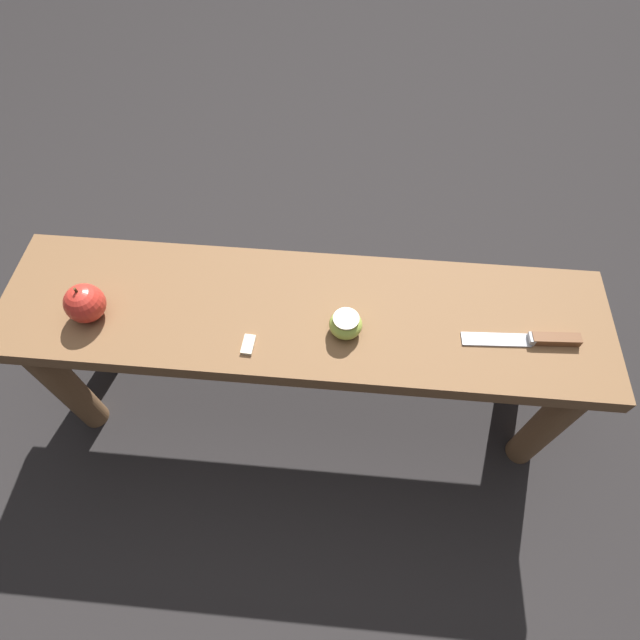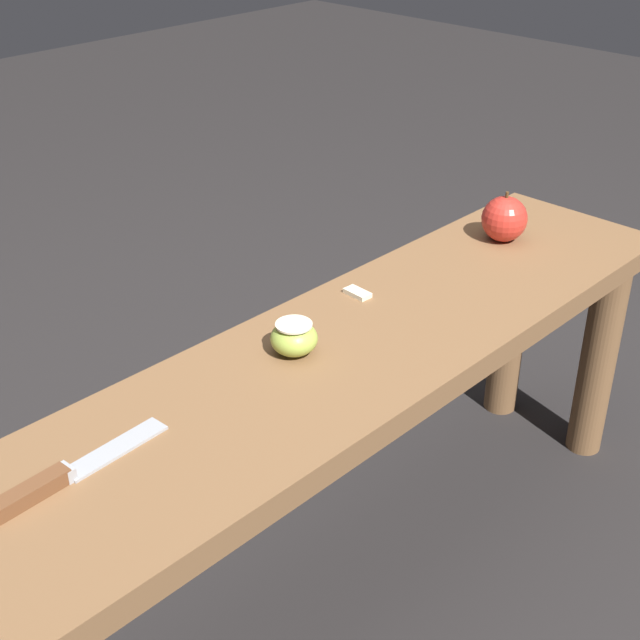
# 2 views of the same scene
# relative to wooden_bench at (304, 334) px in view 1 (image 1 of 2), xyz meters

# --- Properties ---
(ground_plane) EXTENTS (8.00, 8.00, 0.00)m
(ground_plane) POSITION_rel_wooden_bench_xyz_m (0.00, 0.00, -0.39)
(ground_plane) COLOR black
(wooden_bench) EXTENTS (1.35, 0.33, 0.49)m
(wooden_bench) POSITION_rel_wooden_bench_xyz_m (0.00, 0.00, 0.00)
(wooden_bench) COLOR brown
(wooden_bench) RESTS_ON ground_plane
(knife) EXTENTS (0.25, 0.04, 0.02)m
(knife) POSITION_rel_wooden_bench_xyz_m (-0.50, 0.04, 0.11)
(knife) COLOR #9EA0A5
(knife) RESTS_ON wooden_bench
(apple_whole) EXTENTS (0.09, 0.09, 0.10)m
(apple_whole) POSITION_rel_wooden_bench_xyz_m (0.46, 0.05, 0.15)
(apple_whole) COLOR red
(apple_whole) RESTS_ON wooden_bench
(apple_cut) EXTENTS (0.07, 0.07, 0.05)m
(apple_cut) POSITION_rel_wooden_bench_xyz_m (-0.10, 0.04, 0.13)
(apple_cut) COLOR #9EB747
(apple_cut) RESTS_ON wooden_bench
(apple_slice_near_knife) EXTENTS (0.03, 0.05, 0.01)m
(apple_slice_near_knife) POSITION_rel_wooden_bench_xyz_m (0.10, 0.10, 0.11)
(apple_slice_near_knife) COLOR beige
(apple_slice_near_knife) RESTS_ON wooden_bench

